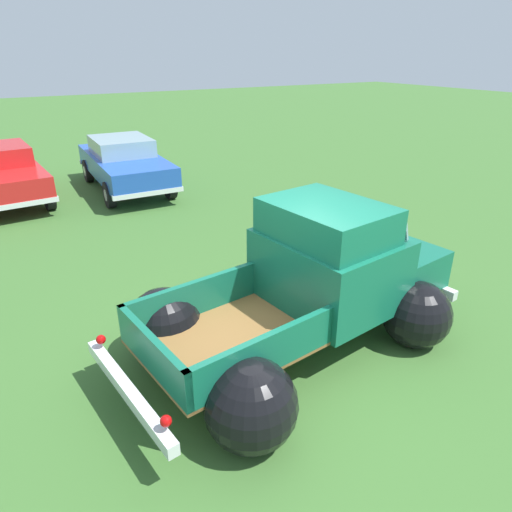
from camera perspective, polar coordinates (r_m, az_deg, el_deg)
name	(u,v)px	position (r m, az deg, el deg)	size (l,w,h in m)	color
ground_plane	(290,348)	(6.26, 4.23, -11.40)	(80.00, 80.00, 0.00)	#3D6B2D
vintage_pickup_truck	(313,290)	(6.09, 7.19, -4.24)	(4.82, 3.22, 1.96)	black
show_car_1	(124,162)	(13.52, -16.12, 11.21)	(1.86, 4.45, 1.43)	black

